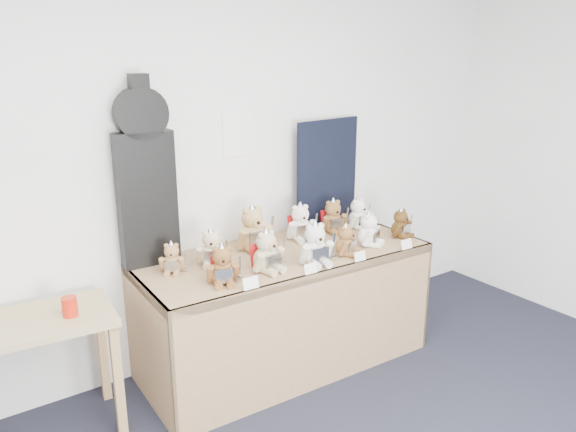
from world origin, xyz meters
TOP-DOWN VIEW (x-y plane):
  - room_shell at (0.58, 2.49)m, footprint 6.00×6.00m
  - display_table at (0.67, 1.99)m, footprint 1.97×0.88m
  - side_table at (-0.91, 2.19)m, footprint 0.92×0.57m
  - guitar_case at (-0.12, 2.40)m, footprint 0.36×0.12m
  - navy_board at (1.31, 2.42)m, footprint 0.60×0.08m
  - red_cup at (-0.70, 2.11)m, footprint 0.08×0.08m
  - teddy_front_far_left at (0.10, 1.86)m, footprint 0.21×0.21m
  - teddy_front_left at (0.42, 1.88)m, footprint 0.25×0.22m
  - teddy_front_centre at (0.73, 1.80)m, footprint 0.25×0.22m
  - teddy_front_right at (0.99, 1.81)m, footprint 0.19×0.19m
  - teddy_front_far_right at (1.25, 1.86)m, footprint 0.22×0.21m
  - teddy_front_end at (1.55, 1.87)m, footprint 0.20×0.17m
  - teddy_back_left at (0.19, 2.17)m, footprint 0.21×0.21m
  - teddy_back_centre_left at (0.55, 2.25)m, footprint 0.28×0.23m
  - teddy_back_centre_right at (0.93, 2.24)m, footprint 0.24×0.22m
  - teddy_back_right at (1.23, 2.24)m, footprint 0.23×0.20m
  - teddy_back_end at (1.44, 2.20)m, footprint 0.22×0.19m
  - teddy_back_far_left at (-0.07, 2.19)m, footprint 0.17×0.17m
  - entry_card_a at (0.19, 1.70)m, footprint 0.10×0.02m
  - entry_card_b at (0.60, 1.69)m, footprint 0.09×0.02m
  - entry_card_c at (0.99, 1.67)m, footprint 0.09×0.02m
  - entry_card_d at (1.40, 1.66)m, footprint 0.09×0.02m

SIDE VIEW (x-z plane):
  - side_table at x=-0.91m, z-range 0.24..0.97m
  - display_table at x=0.67m, z-range 0.23..1.05m
  - red_cup at x=-0.70m, z-range 0.73..0.84m
  - entry_card_c at x=0.99m, z-range 0.81..0.88m
  - entry_card_b at x=0.60m, z-range 0.81..0.88m
  - entry_card_d at x=1.40m, z-range 0.81..0.88m
  - entry_card_a at x=0.19m, z-range 0.82..0.88m
  - teddy_back_far_left at x=-0.07m, z-range 0.79..1.00m
  - teddy_front_right at x=0.99m, z-range 0.79..1.02m
  - teddy_front_end at x=1.55m, z-range 0.79..1.02m
  - teddy_back_left at x=0.19m, z-range 0.79..1.04m
  - teddy_front_far_left at x=0.10m, z-range 0.78..1.05m
  - teddy_back_end at x=1.44m, z-range 0.79..1.05m
  - teddy_front_far_right at x=1.25m, z-range 0.79..1.05m
  - teddy_back_right at x=1.23m, z-range 0.78..1.06m
  - teddy_back_centre_right at x=0.93m, z-range 0.78..1.07m
  - teddy_front_left at x=0.42m, z-range 0.78..1.08m
  - teddy_front_centre at x=0.73m, z-range 0.78..1.09m
  - teddy_back_centre_left at x=0.55m, z-range 0.78..1.12m
  - navy_board at x=1.31m, z-range 0.81..1.62m
  - guitar_case at x=-0.12m, z-range 0.80..1.97m
  - room_shell at x=0.58m, z-range -1.44..4.56m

